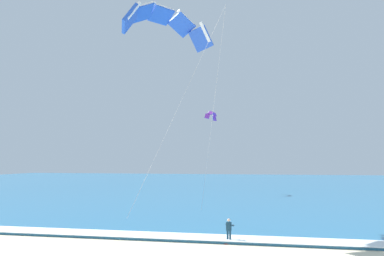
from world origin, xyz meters
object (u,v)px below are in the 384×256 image
at_px(surfboard, 229,242).
at_px(kitesurfer, 229,229).
at_px(kite_distant, 212,115).
at_px(kite_primary, 165,22).

bearing_deg(surfboard, kitesurfer, 71.94).
bearing_deg(kite_distant, kitesurfer, -80.64).
height_order(surfboard, kite_primary, kite_primary).
bearing_deg(kite_primary, surfboard, -39.29).
bearing_deg(kitesurfer, kite_distant, 99.36).
relative_size(kite_primary, kite_distant, 4.27).
height_order(surfboard, kite_distant, kite_distant).
bearing_deg(kitesurfer, surfboard, -108.06).
relative_size(surfboard, kitesurfer, 0.87).
distance_m(surfboard, kite_primary, 20.21).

